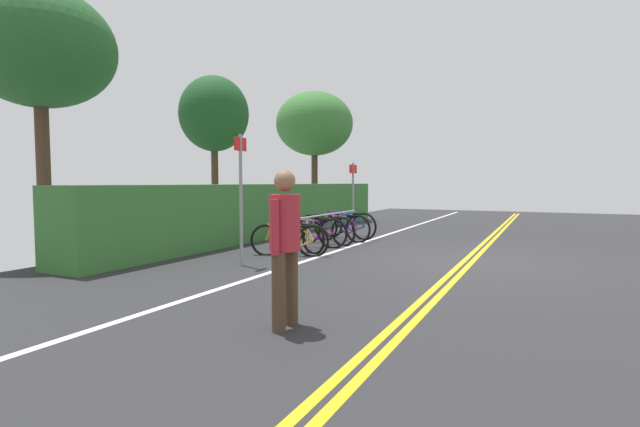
% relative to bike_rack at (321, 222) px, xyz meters
% --- Properties ---
extents(ground_plane, '(34.07, 13.87, 0.05)m').
position_rel_bike_rack_xyz_m(ground_plane, '(-0.74, -3.54, -0.58)').
color(ground_plane, '#2B2B2D').
extents(centre_line_yellow_inner, '(30.66, 0.10, 0.00)m').
position_rel_bike_rack_xyz_m(centre_line_yellow_inner, '(-0.74, -3.62, -0.55)').
color(centre_line_yellow_inner, gold).
rests_on(centre_line_yellow_inner, ground_plane).
extents(centre_line_yellow_outer, '(30.66, 0.10, 0.00)m').
position_rel_bike_rack_xyz_m(centre_line_yellow_outer, '(-0.74, -3.46, -0.55)').
color(centre_line_yellow_outer, gold).
rests_on(centre_line_yellow_outer, ground_plane).
extents(bike_lane_stripe_white, '(30.66, 0.12, 0.00)m').
position_rel_bike_rack_xyz_m(bike_lane_stripe_white, '(-0.74, -0.71, -0.55)').
color(bike_lane_stripe_white, white).
rests_on(bike_lane_stripe_white, ground_plane).
extents(bike_rack, '(4.35, 0.05, 0.74)m').
position_rel_bike_rack_xyz_m(bike_rack, '(0.00, 0.00, 0.00)').
color(bike_rack, '#9EA0A5').
rests_on(bike_rack, ground_plane).
extents(bicycle_0, '(0.61, 1.60, 0.70)m').
position_rel_bike_rack_xyz_m(bicycle_0, '(-1.71, -0.11, -0.23)').
color(bicycle_0, black).
rests_on(bicycle_0, ground_plane).
extents(bicycle_1, '(0.64, 1.63, 0.68)m').
position_rel_bike_rack_xyz_m(bicycle_1, '(-1.06, 0.07, -0.24)').
color(bicycle_1, black).
rests_on(bicycle_1, ground_plane).
extents(bicycle_2, '(0.46, 1.80, 0.73)m').
position_rel_bike_rack_xyz_m(bicycle_2, '(-0.32, 0.11, -0.21)').
color(bicycle_2, black).
rests_on(bicycle_2, ground_plane).
extents(bicycle_3, '(0.58, 1.77, 0.74)m').
position_rel_bike_rack_xyz_m(bicycle_3, '(0.35, 0.03, -0.21)').
color(bicycle_3, black).
rests_on(bicycle_3, ground_plane).
extents(bicycle_4, '(0.46, 1.70, 0.75)m').
position_rel_bike_rack_xyz_m(bicycle_4, '(1.03, -0.10, -0.20)').
color(bicycle_4, black).
rests_on(bicycle_4, ground_plane).
extents(bicycle_5, '(0.46, 1.77, 0.76)m').
position_rel_bike_rack_xyz_m(bicycle_5, '(1.67, 0.00, -0.20)').
color(bicycle_5, black).
rests_on(bicycle_5, ground_plane).
extents(pedestrian, '(0.49, 0.32, 1.64)m').
position_rel_bike_rack_xyz_m(pedestrian, '(-5.94, -2.47, 0.38)').
color(pedestrian, '#4C3826').
rests_on(pedestrian, ground_plane).
extents(sign_post_near, '(0.36, 0.06, 2.38)m').
position_rel_bike_rack_xyz_m(sign_post_near, '(-3.10, 0.10, 0.87)').
color(sign_post_near, gray).
rests_on(sign_post_near, ground_plane).
extents(sign_post_far, '(0.36, 0.09, 2.08)m').
position_rel_bike_rack_xyz_m(sign_post_far, '(2.50, 0.18, 0.71)').
color(sign_post_far, gray).
rests_on(sign_post_far, ground_plane).
extents(hedge_backdrop, '(13.30, 1.05, 1.46)m').
position_rel_bike_rack_xyz_m(hedge_backdrop, '(1.50, 2.31, 0.18)').
color(hedge_backdrop, '#387533').
rests_on(hedge_backdrop, ground_plane).
extents(tree_near_left, '(2.97, 2.97, 5.43)m').
position_rel_bike_rack_xyz_m(tree_near_left, '(-3.88, 4.44, 3.65)').
color(tree_near_left, '#473323').
rests_on(tree_near_left, ground_plane).
extents(tree_mid, '(2.04, 2.04, 4.64)m').
position_rel_bike_rack_xyz_m(tree_mid, '(1.16, 4.07, 2.96)').
color(tree_mid, '#473323').
rests_on(tree_mid, ground_plane).
extents(tree_far_right, '(3.05, 3.05, 5.10)m').
position_rel_bike_rack_xyz_m(tree_far_right, '(6.72, 3.53, 3.27)').
color(tree_far_right, '#473323').
rests_on(tree_far_right, ground_plane).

